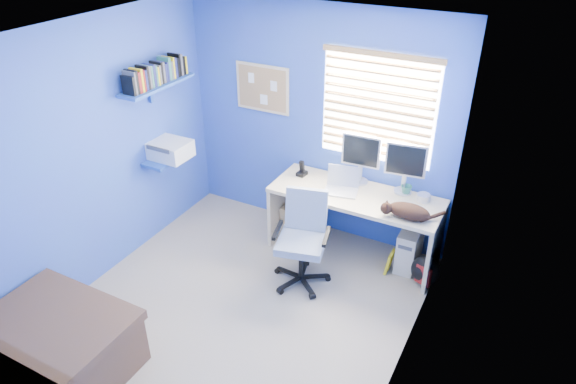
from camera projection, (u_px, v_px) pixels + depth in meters
The scene contains 23 objects.
floor at pixel (242, 306), 4.83m from camera, with size 3.00×3.20×0.00m, color #A19483.
ceiling at pixel (226, 36), 3.57m from camera, with size 3.00×3.20×0.00m, color white.
wall_back at pixel (317, 124), 5.43m from camera, with size 3.00×0.01×2.50m, color blue.
wall_front at pixel (85, 313), 2.98m from camera, with size 3.00×0.01×2.50m, color blue.
wall_left at pixel (100, 154), 4.80m from camera, with size 0.01×3.20×2.50m, color blue.
wall_right at pixel (415, 241), 3.60m from camera, with size 0.01×3.20×2.50m, color blue.
desk at pixel (354, 225), 5.36m from camera, with size 1.74×0.65×0.74m, color tan.
laptop at pixel (341, 182), 5.16m from camera, with size 0.33×0.26×0.22m, color silver.
monitor_left at pixel (361, 159), 5.25m from camera, with size 0.40×0.12×0.54m, color silver.
monitor_right at pixel (405, 168), 5.07m from camera, with size 0.40×0.12×0.54m, color silver.
phone at pixel (302, 168), 5.48m from camera, with size 0.09×0.11×0.17m, color black.
mug at pixel (406, 190), 5.14m from camera, with size 0.10×0.09×0.10m, color #2F735E.
cd_spindle at pixel (423, 198), 5.04m from camera, with size 0.13×0.13×0.07m, color silver.
cat at pixel (409, 211), 4.76m from camera, with size 0.40×0.21×0.14m, color black.
tower_pc at pixel (410, 247), 5.26m from camera, with size 0.19×0.44×0.45m, color beige.
drawer_boxes at pixel (299, 222), 5.71m from camera, with size 0.35×0.28×0.41m, color tan.
yellow_book at pixel (390, 262), 5.22m from camera, with size 0.03×0.17×0.24m, color yellow.
backpack at pixel (426, 270), 5.02m from camera, with size 0.29×0.22×0.33m, color black.
bed_corner at pixel (61, 343), 4.08m from camera, with size 1.09×0.77×0.52m, color #4B3528.
office_chair at pixel (302, 250), 5.00m from camera, with size 0.66×0.66×0.94m.
window_blinds at pixel (377, 109), 4.99m from camera, with size 1.15×0.05×1.10m.
corkboard at pixel (262, 88), 5.52m from camera, with size 0.64×0.02×0.52m.
wall_shelves at pixel (162, 112), 5.23m from camera, with size 0.42×0.90×1.05m.
Camera 1 is at (2.08, -3.02, 3.35)m, focal length 32.00 mm.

